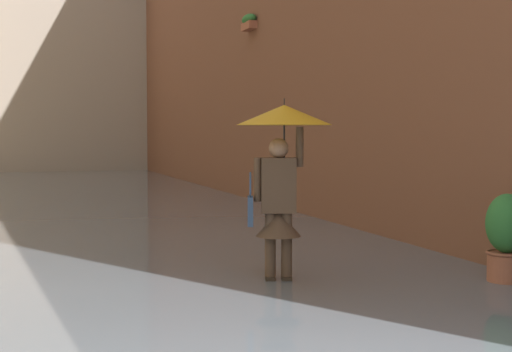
{
  "coord_description": "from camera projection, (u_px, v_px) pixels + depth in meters",
  "views": [
    {
      "loc": [
        1.82,
        3.4,
        1.69
      ],
      "look_at": [
        -0.38,
        -3.55,
        1.27
      ],
      "focal_mm": 53.93,
      "sensor_mm": 36.0,
      "label": 1
    }
  ],
  "objects": [
    {
      "name": "potted_plant_far_left",
      "position": [
        507.0,
        239.0,
        8.33
      ],
      "size": [
        0.46,
        0.46,
        1.02
      ],
      "color": "#9E563D",
      "rests_on": "ground_plane"
    },
    {
      "name": "ground_plane",
      "position": [
        96.0,
        205.0,
        17.81
      ],
      "size": [
        73.17,
        73.17,
        0.0
      ],
      "primitive_type": "plane",
      "color": "#605B56"
    },
    {
      "name": "person_wading",
      "position": [
        281.0,
        154.0,
        8.4
      ],
      "size": [
        1.05,
        1.05,
        2.06
      ],
      "color": "#2D2319",
      "rests_on": "ground_plane"
    },
    {
      "name": "flood_water",
      "position": [
        96.0,
        204.0,
        17.81
      ],
      "size": [
        8.1,
        35.27,
        0.07
      ],
      "primitive_type": "cube",
      "color": "slate",
      "rests_on": "ground_plane"
    },
    {
      "name": "building_facade_far",
      "position": [
        57.0,
        45.0,
        32.29
      ],
      "size": [
        10.9,
        1.8,
        10.72
      ],
      "primitive_type": "cube",
      "color": "#A89989",
      "rests_on": "ground_plane"
    }
  ]
}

